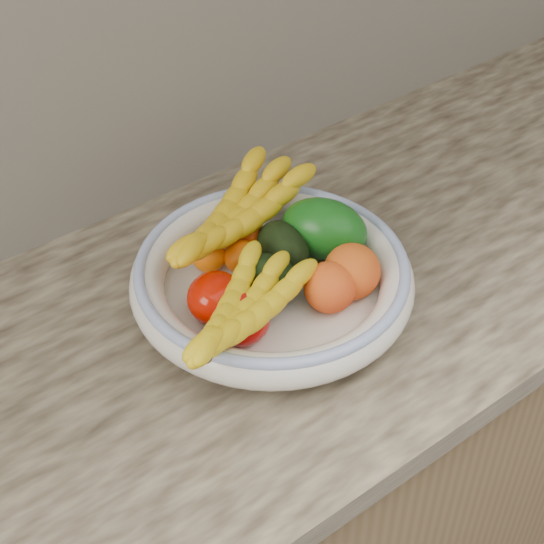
{
  "coord_description": "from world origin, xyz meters",
  "views": [
    {
      "loc": [
        -0.52,
        0.98,
        1.7
      ],
      "look_at": [
        0.0,
        1.66,
        0.96
      ],
      "focal_mm": 55.0,
      "sensor_mm": 36.0,
      "label": 1
    }
  ],
  "objects_px": {
    "green_mango": "(324,229)",
    "banana_bunch_back": "(236,221)",
    "banana_bunch_front": "(242,315)",
    "fruit_bowl": "(272,278)"
  },
  "relations": [
    {
      "from": "green_mango",
      "to": "banana_bunch_back",
      "type": "xyz_separation_m",
      "value": [
        -0.1,
        0.08,
        0.01
      ]
    },
    {
      "from": "banana_bunch_back",
      "to": "banana_bunch_front",
      "type": "distance_m",
      "value": 0.19
    },
    {
      "from": "fruit_bowl",
      "to": "banana_bunch_front",
      "type": "bearing_deg",
      "value": -146.27
    },
    {
      "from": "fruit_bowl",
      "to": "banana_bunch_back",
      "type": "bearing_deg",
      "value": 86.41
    },
    {
      "from": "fruit_bowl",
      "to": "green_mango",
      "type": "relative_size",
      "value": 3.1
    },
    {
      "from": "green_mango",
      "to": "fruit_bowl",
      "type": "bearing_deg",
      "value": 156.94
    },
    {
      "from": "banana_bunch_back",
      "to": "banana_bunch_front",
      "type": "relative_size",
      "value": 1.15
    },
    {
      "from": "green_mango",
      "to": "banana_bunch_back",
      "type": "relative_size",
      "value": 0.41
    },
    {
      "from": "green_mango",
      "to": "banana_bunch_front",
      "type": "relative_size",
      "value": 0.48
    },
    {
      "from": "green_mango",
      "to": "banana_bunch_front",
      "type": "height_order",
      "value": "green_mango"
    }
  ]
}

